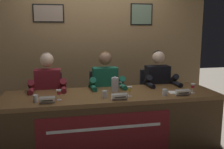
{
  "coord_description": "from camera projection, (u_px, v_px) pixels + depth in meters",
  "views": [
    {
      "loc": [
        -0.7,
        -3.22,
        1.57
      ],
      "look_at": [
        0.0,
        0.0,
        0.98
      ],
      "focal_mm": 41.69,
      "sensor_mm": 36.0,
      "label": 1
    }
  ],
  "objects": [
    {
      "name": "ground_plane",
      "position": [
        112.0,
        146.0,
        3.52
      ],
      "size": [
        12.0,
        12.0,
        0.0
      ],
      "primitive_type": "plane",
      "color": "gray"
    },
    {
      "name": "wall_back_panelled",
      "position": [
        96.0,
        44.0,
        4.53
      ],
      "size": [
        3.97,
        0.14,
        2.6
      ],
      "color": "#937047",
      "rests_on": "ground_plane"
    },
    {
      "name": "conference_table",
      "position": [
        113.0,
        113.0,
        3.33
      ],
      "size": [
        2.77,
        0.86,
        0.73
      ],
      "color": "brown",
      "rests_on": "ground_plane"
    },
    {
      "name": "chair_left",
      "position": [
        49.0,
        105.0,
        3.86
      ],
      "size": [
        0.44,
        0.45,
        0.91
      ],
      "color": "black",
      "rests_on": "ground_plane"
    },
    {
      "name": "panelist_left",
      "position": [
        48.0,
        90.0,
        3.62
      ],
      "size": [
        0.51,
        0.48,
        1.24
      ],
      "color": "black",
      "rests_on": "ground_plane"
    },
    {
      "name": "nameplate_left",
      "position": [
        47.0,
        100.0,
        2.92
      ],
      "size": [
        0.17,
        0.06,
        0.08
      ],
      "color": "white",
      "rests_on": "conference_table"
    },
    {
      "name": "juice_glass_left",
      "position": [
        59.0,
        93.0,
        3.07
      ],
      "size": [
        0.06,
        0.06,
        0.12
      ],
      "color": "white",
      "rests_on": "conference_table"
    },
    {
      "name": "water_cup_left",
      "position": [
        36.0,
        99.0,
        2.98
      ],
      "size": [
        0.06,
        0.06,
        0.08
      ],
      "color": "silver",
      "rests_on": "conference_table"
    },
    {
      "name": "chair_center",
      "position": [
        104.0,
        102.0,
        4.03
      ],
      "size": [
        0.44,
        0.45,
        0.91
      ],
      "color": "black",
      "rests_on": "ground_plane"
    },
    {
      "name": "panelist_center",
      "position": [
        106.0,
        87.0,
        3.79
      ],
      "size": [
        0.51,
        0.48,
        1.24
      ],
      "color": "black",
      "rests_on": "ground_plane"
    },
    {
      "name": "nameplate_center",
      "position": [
        120.0,
        97.0,
        3.06
      ],
      "size": [
        0.19,
        0.06,
        0.08
      ],
      "color": "white",
      "rests_on": "conference_table"
    },
    {
      "name": "juice_glass_center",
      "position": [
        130.0,
        89.0,
        3.23
      ],
      "size": [
        0.06,
        0.06,
        0.12
      ],
      "color": "white",
      "rests_on": "conference_table"
    },
    {
      "name": "water_cup_center",
      "position": [
        105.0,
        95.0,
        3.18
      ],
      "size": [
        0.06,
        0.06,
        0.08
      ],
      "color": "silver",
      "rests_on": "conference_table"
    },
    {
      "name": "chair_right",
      "position": [
        154.0,
        99.0,
        4.2
      ],
      "size": [
        0.44,
        0.45,
        0.91
      ],
      "color": "black",
      "rests_on": "ground_plane"
    },
    {
      "name": "panelist_right",
      "position": [
        159.0,
        85.0,
        3.96
      ],
      "size": [
        0.51,
        0.48,
        1.24
      ],
      "color": "black",
      "rests_on": "ground_plane"
    },
    {
      "name": "nameplate_right",
      "position": [
        183.0,
        93.0,
        3.26
      ],
      "size": [
        0.19,
        0.06,
        0.08
      ],
      "color": "white",
      "rests_on": "conference_table"
    },
    {
      "name": "juice_glass_right",
      "position": [
        193.0,
        86.0,
        3.41
      ],
      "size": [
        0.06,
        0.06,
        0.12
      ],
      "color": "white",
      "rests_on": "conference_table"
    },
    {
      "name": "water_cup_right",
      "position": [
        165.0,
        93.0,
        3.27
      ],
      "size": [
        0.06,
        0.06,
        0.08
      ],
      "color": "silver",
      "rests_on": "conference_table"
    },
    {
      "name": "water_pitcher_central",
      "position": [
        115.0,
        85.0,
        3.47
      ],
      "size": [
        0.15,
        0.1,
        0.21
      ],
      "color": "silver",
      "rests_on": "conference_table"
    },
    {
      "name": "document_stack_right",
      "position": [
        177.0,
        93.0,
        3.41
      ],
      "size": [
        0.23,
        0.18,
        0.01
      ],
      "color": "white",
      "rests_on": "conference_table"
    }
  ]
}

